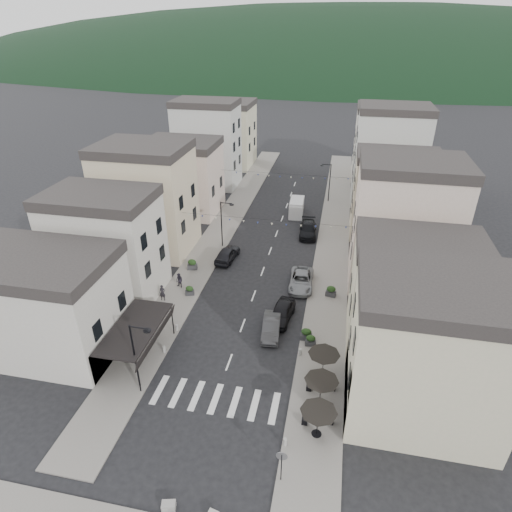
# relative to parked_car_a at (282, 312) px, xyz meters

# --- Properties ---
(ground) EXTENTS (700.00, 700.00, 0.00)m
(ground) POSITION_rel_parked_car_a_xyz_m (-3.41, -12.68, -0.80)
(ground) COLOR black
(ground) RESTS_ON ground
(sidewalk_left) EXTENTS (4.00, 76.00, 0.12)m
(sidewalk_left) POSITION_rel_parked_car_a_xyz_m (-10.91, 19.32, -0.74)
(sidewalk_left) COLOR slate
(sidewalk_left) RESTS_ON ground
(sidewalk_right) EXTENTS (4.00, 76.00, 0.12)m
(sidewalk_right) POSITION_rel_parked_car_a_xyz_m (4.09, 19.32, -0.74)
(sidewalk_right) COLOR slate
(sidewalk_right) RESTS_ON ground
(hill_backdrop) EXTENTS (640.00, 360.00, 70.00)m
(hill_backdrop) POSITION_rel_parked_car_a_xyz_m (-3.41, 287.32, -0.80)
(hill_backdrop) COLOR black
(hill_backdrop) RESTS_ON ground
(boutique_building) EXTENTS (12.00, 8.00, 8.00)m
(boutique_building) POSITION_rel_parked_car_a_xyz_m (-18.91, -7.68, 3.20)
(boutique_building) COLOR #BBB5AC
(boutique_building) RESTS_ON ground
(bistro_building) EXTENTS (10.00, 8.00, 10.00)m
(bistro_building) POSITION_rel_parked_car_a_xyz_m (11.09, -8.68, 4.20)
(bistro_building) COLOR beige
(bistro_building) RESTS_ON ground
(boutique_awning) EXTENTS (3.77, 7.50, 3.28)m
(boutique_awning) POSITION_rel_parked_car_a_xyz_m (-10.66, -7.68, 2.32)
(boutique_awning) COLOR black
(boutique_awning) RESTS_ON ground
(buildings_row_left) EXTENTS (10.20, 54.16, 14.00)m
(buildings_row_left) POSITION_rel_parked_car_a_xyz_m (-17.91, 25.08, 5.32)
(buildings_row_left) COLOR #BBB5AC
(buildings_row_left) RESTS_ON ground
(buildings_row_right) EXTENTS (10.20, 54.16, 14.50)m
(buildings_row_right) POSITION_rel_parked_car_a_xyz_m (11.09, 23.92, 5.52)
(buildings_row_right) COLOR beige
(buildings_row_right) RESTS_ON ground
(cafe_terrace) EXTENTS (2.50, 8.10, 2.53)m
(cafe_terrace) POSITION_rel_parked_car_a_xyz_m (4.29, -9.88, 1.56)
(cafe_terrace) COLOR black
(cafe_terrace) RESTS_ON ground
(streetlamp_left_near) EXTENTS (1.70, 0.56, 6.00)m
(streetlamp_left_near) POSITION_rel_parked_car_a_xyz_m (-9.23, -10.68, 2.90)
(streetlamp_left_near) COLOR black
(streetlamp_left_near) RESTS_ON ground
(streetlamp_left_far) EXTENTS (1.70, 0.56, 6.00)m
(streetlamp_left_far) POSITION_rel_parked_car_a_xyz_m (-9.23, 13.32, 2.90)
(streetlamp_left_far) COLOR black
(streetlamp_left_far) RESTS_ON ground
(streetlamp_right_far) EXTENTS (1.70, 0.56, 6.00)m
(streetlamp_right_far) POSITION_rel_parked_car_a_xyz_m (2.41, 31.32, 2.90)
(streetlamp_right_far) COLOR black
(streetlamp_right_far) RESTS_ON ground
(traffic_sign) EXTENTS (0.70, 0.07, 2.70)m
(traffic_sign) POSITION_rel_parked_car_a_xyz_m (2.39, -16.18, 1.13)
(traffic_sign) COLOR black
(traffic_sign) RESTS_ON ground
(bollards) EXTENTS (11.66, 10.26, 0.60)m
(bollards) POSITION_rel_parked_car_a_xyz_m (-3.41, -7.18, -0.38)
(bollards) COLOR gray
(bollards) RESTS_ON ground
(bunting_near) EXTENTS (19.00, 0.28, 0.62)m
(bunting_near) POSITION_rel_parked_car_a_xyz_m (-3.41, 9.32, 4.86)
(bunting_near) COLOR black
(bunting_near) RESTS_ON ground
(bunting_far) EXTENTS (19.00, 0.28, 0.62)m
(bunting_far) POSITION_rel_parked_car_a_xyz_m (-3.41, 25.32, 4.86)
(bunting_far) COLOR black
(bunting_far) RESTS_ON ground
(parked_car_a) EXTENTS (2.46, 4.88, 1.59)m
(parked_car_a) POSITION_rel_parked_car_a_xyz_m (0.00, 0.00, 0.00)
(parked_car_a) COLOR black
(parked_car_a) RESTS_ON ground
(parked_car_b) EXTENTS (1.92, 4.51, 1.45)m
(parked_car_b) POSITION_rel_parked_car_a_xyz_m (-0.61, -2.23, -0.07)
(parked_car_b) COLOR #343437
(parked_car_b) RESTS_ON ground
(parked_car_c) EXTENTS (2.69, 5.44, 1.48)m
(parked_car_c) POSITION_rel_parked_car_a_xyz_m (1.19, 6.13, -0.06)
(parked_car_c) COLOR gray
(parked_car_c) RESTS_ON ground
(parked_car_d) EXTENTS (2.55, 5.52, 1.56)m
(parked_car_d) POSITION_rel_parked_car_a_xyz_m (0.70, 18.80, -0.02)
(parked_car_d) COLOR black
(parked_car_d) RESTS_ON ground
(parked_car_e) EXTENTS (2.37, 4.85, 1.60)m
(parked_car_e) POSITION_rel_parked_car_a_xyz_m (-8.01, 10.14, 0.00)
(parked_car_e) COLOR black
(parked_car_e) RESTS_ON ground
(delivery_van) EXTENTS (2.14, 4.95, 2.34)m
(delivery_van) POSITION_rel_parked_car_a_xyz_m (-1.61, 25.37, 0.35)
(delivery_van) COLOR silver
(delivery_van) RESTS_ON ground
(pedestrian_a) EXTENTS (0.68, 0.50, 1.71)m
(pedestrian_a) POSITION_rel_parked_car_a_xyz_m (-12.22, 0.61, 0.18)
(pedestrian_a) COLOR black
(pedestrian_a) RESTS_ON sidewalk_left
(pedestrian_b) EXTENTS (0.95, 0.84, 1.64)m
(pedestrian_b) POSITION_rel_parked_car_a_xyz_m (-11.39, 3.21, 0.14)
(pedestrian_b) COLOR #231F29
(pedestrian_b) RESTS_ON sidewalk_left
(concrete_block_a) EXTENTS (0.89, 0.67, 0.50)m
(concrete_block_a) POSITION_rel_parked_car_a_xyz_m (-3.76, -19.18, -0.55)
(concrete_block_a) COLOR gray
(concrete_block_a) RESTS_ON ground
(concrete_block_c) EXTENTS (0.84, 0.73, 0.40)m
(concrete_block_c) POSITION_rel_parked_car_a_xyz_m (-3.77, -19.18, -0.60)
(concrete_block_c) COLOR #9C9B94
(concrete_block_c) RESTS_ON ground
(planter_la) EXTENTS (1.03, 0.78, 1.03)m
(planter_la) POSITION_rel_parked_car_a_xyz_m (-9.88, 2.06, -0.18)
(planter_la) COLOR #2B2C2E
(planter_la) RESTS_ON sidewalk_left
(planter_lb) EXTENTS (1.22, 0.86, 1.24)m
(planter_lb) POSITION_rel_parked_car_a_xyz_m (-11.31, 7.07, -0.08)
(planter_lb) COLOR #313134
(planter_lb) RESTS_ON sidewalk_left
(planter_ra) EXTENTS (1.00, 0.65, 1.04)m
(planter_ra) POSITION_rel_parked_car_a_xyz_m (3.03, -3.27, -0.17)
(planter_ra) COLOR #2A2B2D
(planter_ra) RESTS_ON sidewalk_right
(planter_rb) EXTENTS (1.04, 0.60, 1.14)m
(planter_rb) POSITION_rel_parked_car_a_xyz_m (2.59, -2.58, -0.12)
(planter_rb) COLOR #29292B
(planter_rb) RESTS_ON sidewalk_right
(planter_rc) EXTENTS (1.13, 0.74, 1.17)m
(planter_rc) POSITION_rel_parked_car_a_xyz_m (4.39, 4.73, -0.11)
(planter_rc) COLOR #2C2C2E
(planter_rc) RESTS_ON sidewalk_right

